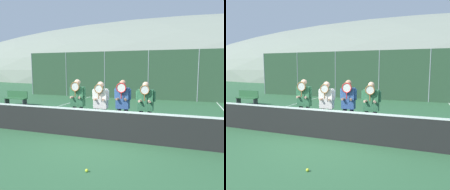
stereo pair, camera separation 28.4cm
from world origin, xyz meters
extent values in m
plane|color=#2D5B38|center=(0.00, 0.00, 0.00)|extent=(120.00, 120.00, 0.00)
ellipsoid|color=gray|center=(0.00, 57.68, 0.00)|extent=(141.55, 78.64, 27.52)
cube|color=beige|center=(-0.96, 15.90, 1.66)|extent=(14.87, 5.00, 3.32)
cube|color=#4C4C51|center=(-0.96, 15.90, 3.50)|extent=(15.37, 5.50, 0.36)
cylinder|color=gray|center=(-9.72, 9.17, 1.70)|extent=(0.06, 0.06, 3.40)
cylinder|color=gray|center=(-6.48, 9.17, 1.70)|extent=(0.06, 0.06, 3.40)
cylinder|color=gray|center=(-3.24, 9.17, 1.70)|extent=(0.06, 0.06, 3.40)
cylinder|color=gray|center=(0.00, 9.17, 1.70)|extent=(0.06, 0.06, 3.40)
cylinder|color=gray|center=(3.24, 9.17, 1.70)|extent=(0.06, 0.06, 3.40)
cube|color=#2D4C33|center=(0.00, 9.17, 1.70)|extent=(19.44, 0.02, 3.40)
cube|color=black|center=(0.00, 0.00, 0.44)|extent=(11.70, 0.02, 0.88)
cube|color=white|center=(0.00, 0.00, 0.90)|extent=(11.70, 0.03, 0.06)
cube|color=white|center=(-4.43, 3.00, 0.00)|extent=(0.05, 16.00, 0.01)
cylinder|color=#56565B|center=(-1.21, 0.70, 0.43)|extent=(0.13, 0.13, 0.86)
cylinder|color=#56565B|center=(-0.95, 0.70, 0.43)|extent=(0.13, 0.13, 0.86)
cube|color=#337047|center=(-1.08, 0.70, 1.20)|extent=(0.48, 0.22, 0.68)
sphere|color=tan|center=(-1.08, 0.70, 1.69)|extent=(0.22, 0.22, 0.22)
cylinder|color=#337047|center=(-1.34, 0.70, 1.34)|extent=(0.08, 0.08, 0.34)
cylinder|color=#337047|center=(-0.82, 0.70, 1.34)|extent=(0.08, 0.08, 0.34)
cylinder|color=tan|center=(-1.20, 0.61, 1.19)|extent=(0.16, 0.27, 0.08)
cylinder|color=tan|center=(-0.96, 0.61, 1.19)|extent=(0.16, 0.27, 0.08)
cylinder|color=#936033|center=(-1.08, 0.52, 1.31)|extent=(0.03, 0.03, 0.20)
torus|color=#936033|center=(-1.08, 0.52, 1.56)|extent=(0.33, 0.04, 0.33)
cylinder|color=silver|center=(-1.08, 0.52, 1.56)|extent=(0.27, 0.00, 0.27)
cylinder|color=white|center=(-0.36, 0.72, 0.42)|extent=(0.13, 0.13, 0.83)
cylinder|color=white|center=(-0.10, 0.72, 0.42)|extent=(0.13, 0.13, 0.83)
cube|color=white|center=(-0.23, 0.72, 1.16)|extent=(0.47, 0.22, 0.66)
sphere|color=tan|center=(-0.23, 0.72, 1.62)|extent=(0.22, 0.22, 0.22)
cylinder|color=white|center=(-0.49, 0.72, 1.29)|extent=(0.08, 0.08, 0.32)
cylinder|color=white|center=(0.03, 0.72, 1.29)|extent=(0.08, 0.08, 0.32)
cylinder|color=tan|center=(-0.34, 0.63, 1.15)|extent=(0.16, 0.27, 0.08)
cylinder|color=tan|center=(-0.11, 0.63, 1.15)|extent=(0.16, 0.27, 0.08)
cylinder|color=#936033|center=(-0.23, 0.54, 1.27)|extent=(0.03, 0.03, 0.20)
torus|color=#936033|center=(-0.23, 0.54, 1.51)|extent=(0.31, 0.03, 0.31)
cylinder|color=silver|center=(-0.23, 0.54, 1.51)|extent=(0.25, 0.00, 0.25)
cylinder|color=#232838|center=(0.43, 0.72, 0.43)|extent=(0.13, 0.13, 0.87)
cylinder|color=#232838|center=(0.66, 0.72, 0.43)|extent=(0.13, 0.13, 0.87)
cube|color=#335693|center=(0.54, 0.72, 1.21)|extent=(0.43, 0.22, 0.69)
sphere|color=#997056|center=(0.54, 0.72, 1.70)|extent=(0.20, 0.20, 0.20)
cylinder|color=#335693|center=(0.30, 0.72, 1.34)|extent=(0.08, 0.08, 0.34)
cylinder|color=#335693|center=(0.78, 0.72, 1.34)|extent=(0.08, 0.08, 0.34)
cylinder|color=#997056|center=(0.44, 0.63, 1.19)|extent=(0.16, 0.27, 0.08)
cylinder|color=#997056|center=(0.65, 0.63, 1.19)|extent=(0.16, 0.27, 0.08)
cylinder|color=red|center=(0.54, 0.54, 1.31)|extent=(0.03, 0.03, 0.20)
torus|color=red|center=(0.54, 0.54, 1.56)|extent=(0.33, 0.04, 0.33)
cylinder|color=silver|center=(0.54, 0.54, 1.56)|extent=(0.27, 0.00, 0.27)
cylinder|color=#232838|center=(1.15, 0.73, 0.42)|extent=(0.13, 0.13, 0.84)
cylinder|color=#232838|center=(1.42, 0.73, 0.42)|extent=(0.13, 0.13, 0.84)
cube|color=#337047|center=(1.29, 0.73, 1.18)|extent=(0.49, 0.22, 0.67)
sphere|color=tan|center=(1.29, 0.73, 1.65)|extent=(0.21, 0.21, 0.21)
cylinder|color=#337047|center=(1.02, 0.73, 1.31)|extent=(0.08, 0.08, 0.33)
cylinder|color=#337047|center=(1.56, 0.73, 1.31)|extent=(0.08, 0.08, 0.33)
cylinder|color=tan|center=(1.17, 0.64, 1.16)|extent=(0.16, 0.27, 0.08)
cylinder|color=tan|center=(1.41, 0.64, 1.16)|extent=(0.16, 0.27, 0.08)
cylinder|color=#936033|center=(1.29, 0.55, 1.28)|extent=(0.03, 0.03, 0.20)
torus|color=#936033|center=(1.29, 0.55, 1.52)|extent=(0.30, 0.03, 0.30)
cylinder|color=silver|center=(1.29, 0.55, 1.52)|extent=(0.25, 0.00, 0.25)
cube|color=maroon|center=(-5.45, 11.62, 0.72)|extent=(4.15, 1.83, 0.84)
cube|color=#2D3842|center=(-5.45, 11.62, 1.48)|extent=(2.29, 1.68, 0.69)
cylinder|color=black|center=(-4.10, 10.68, 0.30)|extent=(0.60, 0.16, 0.60)
cylinder|color=black|center=(-4.10, 12.55, 0.30)|extent=(0.60, 0.16, 0.60)
cylinder|color=black|center=(-6.80, 10.68, 0.30)|extent=(0.60, 0.16, 0.60)
cylinder|color=black|center=(-6.80, 12.55, 0.30)|extent=(0.60, 0.16, 0.60)
cube|color=#285638|center=(-0.39, 11.55, 0.69)|extent=(4.38, 1.75, 0.79)
cube|color=#2D3842|center=(-0.39, 11.55, 1.41)|extent=(2.41, 1.61, 0.64)
cylinder|color=black|center=(1.03, 10.66, 0.30)|extent=(0.60, 0.16, 0.60)
cylinder|color=black|center=(1.03, 12.45, 0.30)|extent=(0.60, 0.16, 0.60)
cylinder|color=black|center=(-1.82, 10.66, 0.30)|extent=(0.60, 0.16, 0.60)
cylinder|color=black|center=(-1.82, 12.45, 0.30)|extent=(0.60, 0.16, 0.60)
cube|color=maroon|center=(4.92, 11.79, 0.68)|extent=(4.67, 1.78, 0.76)
cube|color=#2D3842|center=(4.92, 11.79, 1.37)|extent=(2.57, 1.64, 0.62)
cylinder|color=black|center=(3.40, 10.88, 0.30)|extent=(0.60, 0.16, 0.60)
cylinder|color=black|center=(3.40, 12.70, 0.30)|extent=(0.60, 0.16, 0.60)
cube|color=#2D6038|center=(-6.96, 4.15, 0.42)|extent=(1.45, 0.36, 0.05)
cube|color=#2D6038|center=(-6.96, 4.31, 0.65)|extent=(1.45, 0.04, 0.40)
cube|color=#333338|center=(-7.60, 4.15, 0.20)|extent=(0.06, 0.32, 0.40)
cube|color=#333338|center=(-6.31, 4.15, 0.20)|extent=(0.06, 0.32, 0.40)
sphere|color=#CCDB33|center=(0.55, -2.08, 0.03)|extent=(0.07, 0.07, 0.07)
camera|label=1|loc=(2.45, -6.06, 2.18)|focal=35.00mm
camera|label=2|loc=(2.72, -5.96, 2.18)|focal=35.00mm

